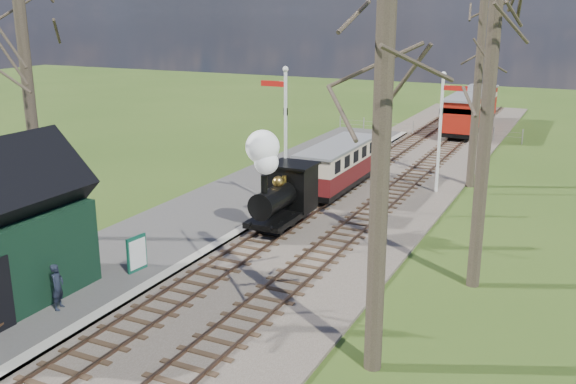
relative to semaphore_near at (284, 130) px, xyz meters
name	(u,v)px	position (x,y,z in m)	size (l,w,h in m)	color
distant_hills	(489,235)	(2.17, 48.38, -19.83)	(114.40, 48.00, 22.02)	#385B23
ballast_bed	(375,185)	(2.07, 6.00, -3.57)	(8.00, 60.00, 0.10)	brown
track_near	(351,182)	(0.77, 6.00, -3.52)	(1.60, 60.00, 0.15)	brown
track_far	(401,188)	(3.37, 6.00, -3.52)	(1.60, 60.00, 0.15)	brown
platform	(204,217)	(-2.73, -2.00, -3.52)	(5.00, 44.00, 0.20)	#474442
coping_strip	(253,224)	(-0.43, -2.00, -3.52)	(0.40, 44.00, 0.21)	#B2AD9E
semaphore_near	(284,130)	(0.00, 0.00, 0.00)	(1.22, 0.24, 6.22)	silver
semaphore_far	(442,124)	(5.14, 6.00, -0.27)	(1.22, 0.24, 5.72)	silver
bare_trees	(261,116)	(2.10, -5.90, 1.59)	(15.51, 22.39, 12.00)	#382D23
fence_line	(426,129)	(1.07, 20.00, -3.07)	(12.60, 0.08, 1.00)	slate
locomotive	(280,184)	(0.76, -1.88, -1.75)	(1.60, 3.74, 4.00)	black
coach	(338,164)	(0.77, 4.18, -2.25)	(1.87, 6.41, 1.97)	black
red_carriage_a	(463,115)	(3.37, 20.82, -2.08)	(2.13, 5.27, 2.24)	black
red_carriage_b	(478,105)	(3.37, 26.32, -2.08)	(2.13, 5.27, 2.24)	black
sign_board	(137,254)	(-1.40, -8.00, -2.83)	(0.19, 0.81, 1.18)	#104D38
bench	(1,312)	(-2.34, -12.55, -3.07)	(0.73, 1.35, 0.74)	#3E2816
person	(58,287)	(-1.64, -11.18, -2.75)	(0.49, 0.32, 1.34)	black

